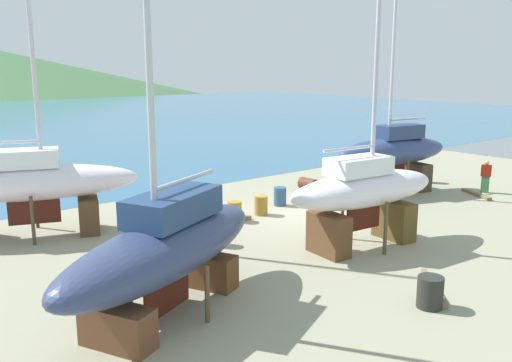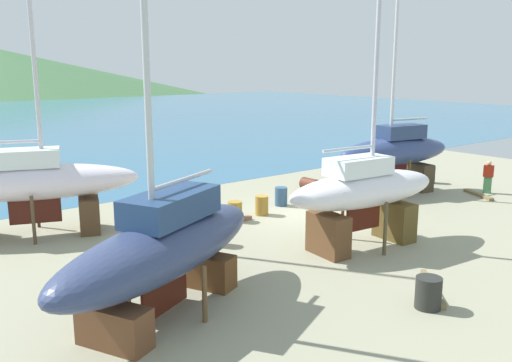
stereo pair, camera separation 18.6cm
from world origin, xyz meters
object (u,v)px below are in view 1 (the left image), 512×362
Objects in this scene: sailboat_mid_port at (394,153)px; barrel_tipped_left at (261,205)px; sailboat_small_center at (31,183)px; worker at (486,176)px; barrel_blue_faded at (234,211)px; sailboat_large_starboard at (166,247)px; barrel_tar_black at (428,174)px; barrel_tipped_center at (280,196)px; barrel_ochre at (215,234)px; barrel_rust_far at (308,184)px; barrel_rust_mid at (186,204)px; barrel_tipped_right at (430,292)px; sailboat_far_slipway at (364,192)px.

barrel_tipped_left is (-7.36, 0.95, -1.56)m from sailboat_mid_port.
sailboat_small_center reaches higher than barrel_tipped_left.
barrel_blue_faded is (-12.32, 3.65, -0.42)m from worker.
barrel_blue_faded is (6.17, 5.49, -1.31)m from sailboat_large_starboard.
barrel_tar_black is at bearing -2.65° from barrel_blue_faded.
barrel_tipped_left is (-1.61, -0.65, -0.01)m from barrel_tipped_center.
barrel_ochre is at bearing -139.50° from barrel_blue_faded.
worker is 3.11m from barrel_tar_black.
sailboat_large_starboard is 12.49× the size of barrel_rust_far.
sailboat_large_starboard is at bearing -143.74° from barrel_tipped_left.
barrel_tipped_left is (2.07, -2.46, 0.11)m from barrel_rust_mid.
barrel_tipped_right is (5.30, -3.92, -1.30)m from sailboat_large_starboard.
sailboat_large_starboard is (-7.69, -0.32, -0.18)m from sailboat_far_slipway.
barrel_ochre is at bearing -153.37° from barrel_tipped_center.
barrel_tipped_right reaches higher than barrel_rust_far.
sailboat_mid_port is at bearing -19.89° from barrel_rust_mid.
barrel_tipped_center is (5.30, 2.66, 0.02)m from barrel_ochre.
barrel_tipped_left is at bearing -158.17° from barrel_tipped_center.
sailboat_large_starboard is 18.61m from worker.
barrel_blue_faded is 3.10m from barrel_tipped_center.
barrel_tar_black is at bearing 5.46° from barrel_ochre.
barrel_tipped_right is at bearing -79.37° from barrel_ochre.
sailboat_small_center is 8.77m from barrel_tipped_left.
sailboat_far_slipway reaches higher than barrel_rust_mid.
barrel_tipped_left is at bearing 96.70° from sailboat_far_slipway.
barrel_tipped_left is at bearing 28.61° from barrel_ochre.
barrel_rust_far is at bearing -173.18° from sailboat_large_starboard.
barrel_rust_mid is (-9.43, 3.41, -1.67)m from sailboat_mid_port.
sailboat_large_starboard is 14.45× the size of barrel_ochre.
barrel_tipped_right reaches higher than barrel_rust_mid.
sailboat_mid_port is 12.63× the size of barrel_ochre.
barrel_ochre is 5.93m from barrel_tipped_center.
barrel_rust_mid is at bearing 130.11° from barrel_tipped_left.
sailboat_small_center is 6.30m from barrel_rust_mid.
barrel_tipped_right is at bearing -145.88° from barrel_tar_black.
worker is at bearing -87.38° from barrel_tar_black.
sailboat_large_starboard is 11.17m from barrel_tipped_center.
barrel_tar_black is at bearing 170.05° from sailboat_large_starboard.
sailboat_large_starboard is (0.55, -8.46, -0.24)m from sailboat_small_center.
sailboat_mid_port is 8.42m from sailboat_far_slipway.
barrel_blue_faded is at bearing 177.35° from barrel_tar_black.
sailboat_far_slipway reaches higher than sailboat_mid_port.
sailboat_mid_port is at bearing -15.54° from barrel_tipped_center.
barrel_blue_faded is at bearing -75.34° from barrel_rust_mid.
barrel_tipped_left is at bearing -156.30° from barrel_rust_far.
sailboat_mid_port is 4.34m from barrel_rust_far.
barrel_rust_mid is 1.14× the size of barrel_tipped_center.
sailboat_mid_port reaches higher than barrel_tipped_right.
sailboat_mid_port is 7.58m from barrel_tipped_left.
barrel_blue_faded is at bearing 84.69° from barrel_tipped_right.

